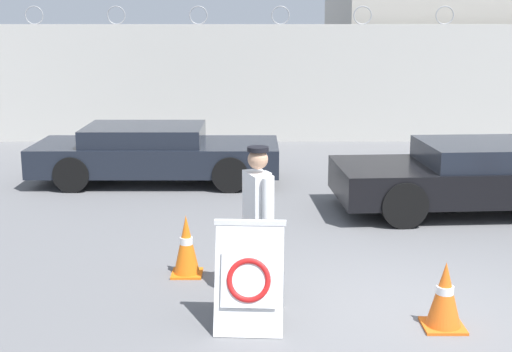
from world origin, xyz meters
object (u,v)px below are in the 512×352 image
traffic_cone_near (187,246)px  parked_car_rear_sedan (479,175)px  barricade_sign (251,274)px  security_guard (259,215)px  parked_car_front_coupe (155,153)px  traffic_cone_mid (445,295)px

traffic_cone_near → parked_car_rear_sedan: size_ratio=0.16×
barricade_sign → security_guard: security_guard is taller
traffic_cone_near → parked_car_front_coupe: (-1.11, 5.20, 0.20)m
barricade_sign → parked_car_front_coupe: size_ratio=0.24×
traffic_cone_mid → traffic_cone_near: bearing=151.0°
traffic_cone_near → traffic_cone_mid: 3.20m
traffic_cone_mid → parked_car_front_coupe: (-3.91, 6.75, 0.23)m
security_guard → parked_car_rear_sedan: (3.63, 3.79, -0.38)m
parked_car_front_coupe → parked_car_rear_sedan: size_ratio=1.01×
traffic_cone_near → parked_car_rear_sedan: (4.52, 3.02, 0.23)m
barricade_sign → security_guard: (0.09, 0.69, 0.43)m
parked_car_rear_sedan → barricade_sign: bearing=46.5°
barricade_sign → traffic_cone_mid: 2.01m
traffic_cone_near → parked_car_front_coupe: 5.32m
security_guard → parked_car_front_coupe: security_guard is taller
barricade_sign → parked_car_rear_sedan: 5.82m
barricade_sign → parked_car_rear_sedan: (3.72, 4.48, 0.05)m
traffic_cone_mid → barricade_sign: bearing=177.4°
traffic_cone_mid → parked_car_rear_sedan: (1.72, 4.57, 0.25)m
parked_car_front_coupe → parked_car_rear_sedan: 6.04m
traffic_cone_near → traffic_cone_mid: size_ratio=1.08×
security_guard → traffic_cone_near: (-0.89, 0.77, -0.60)m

